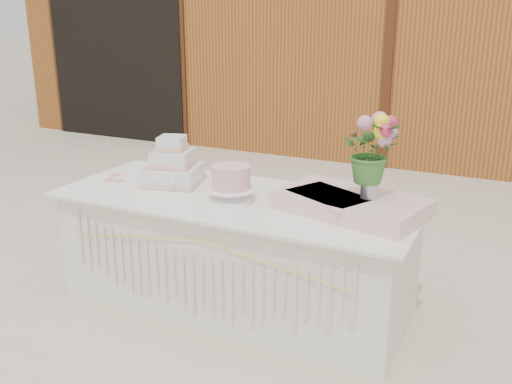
# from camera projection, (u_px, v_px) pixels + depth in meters

# --- Properties ---
(ground) EXTENTS (80.00, 80.00, 0.00)m
(ground) POSITION_uv_depth(u_px,v_px,m) (237.00, 302.00, 3.97)
(ground) COLOR beige
(ground) RESTS_ON ground
(barn) EXTENTS (12.60, 4.60, 3.30)m
(barn) POSITION_uv_depth(u_px,v_px,m) (421.00, 29.00, 8.60)
(barn) COLOR #94591F
(barn) RESTS_ON ground
(cake_table) EXTENTS (2.40, 1.00, 0.77)m
(cake_table) POSITION_uv_depth(u_px,v_px,m) (236.00, 251.00, 3.85)
(cake_table) COLOR white
(cake_table) RESTS_ON ground
(wedding_cake) EXTENTS (0.46, 0.46, 0.34)m
(wedding_cake) POSITION_uv_depth(u_px,v_px,m) (173.00, 168.00, 4.00)
(wedding_cake) COLOR silver
(wedding_cake) RESTS_ON cake_table
(pink_cake_stand) EXTENTS (0.32, 0.32, 0.23)m
(pink_cake_stand) POSITION_uv_depth(u_px,v_px,m) (231.00, 181.00, 3.64)
(pink_cake_stand) COLOR white
(pink_cake_stand) RESTS_ON cake_table
(satin_runner) EXTENTS (0.96, 0.68, 0.11)m
(satin_runner) POSITION_uv_depth(u_px,v_px,m) (351.00, 204.00, 3.44)
(satin_runner) COLOR #FFCECD
(satin_runner) RESTS_ON cake_table
(flower_vase) EXTENTS (0.10, 0.10, 0.14)m
(flower_vase) POSITION_uv_depth(u_px,v_px,m) (369.00, 186.00, 3.36)
(flower_vase) COLOR #B3B3B8
(flower_vase) RESTS_ON satin_runner
(bouquet) EXTENTS (0.42, 0.39, 0.37)m
(bouquet) POSITION_uv_depth(u_px,v_px,m) (372.00, 143.00, 3.28)
(bouquet) COLOR #386F2C
(bouquet) RESTS_ON flower_vase
(loose_flowers) EXTENTS (0.25, 0.42, 0.02)m
(loose_flowers) POSITION_uv_depth(u_px,v_px,m) (117.00, 176.00, 4.18)
(loose_flowers) COLOR pink
(loose_flowers) RESTS_ON cake_table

